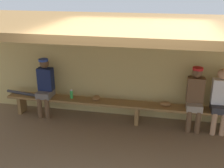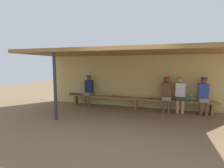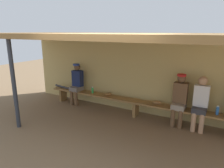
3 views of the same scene
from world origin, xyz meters
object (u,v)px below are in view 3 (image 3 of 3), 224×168
object	(u,v)px
player_shirtless_tan	(180,98)
baseball_glove_worn	(108,94)
bench	(136,103)
baseball_glove_dark_brown	(157,102)
support_post	(14,85)
player_near_post	(77,82)
water_bottle_clear	(93,90)
player_in_white	(200,101)
water_bottle_orange	(217,110)
baseball_bat	(63,87)

from	to	relation	value
player_shirtless_tan	baseball_glove_worn	bearing A→B (deg)	179.04
bench	baseball_glove_dark_brown	size ratio (longest dim) A/B	25.00
bench	support_post	bearing A→B (deg)	-137.83
player_near_post	baseball_glove_dark_brown	size ratio (longest dim) A/B	5.60
support_post	water_bottle_clear	world-z (taller)	support_post
player_shirtless_tan	water_bottle_clear	xyz separation A→B (m)	(-2.67, 0.01, -0.19)
support_post	baseball_glove_worn	size ratio (longest dim) A/B	9.17
player_shirtless_tan	player_in_white	bearing A→B (deg)	-0.06
water_bottle_orange	baseball_glove_worn	xyz separation A→B (m)	(-2.98, 0.01, -0.06)
support_post	bench	size ratio (longest dim) A/B	0.37
water_bottle_clear	baseball_glove_dark_brown	distance (m)	2.09
baseball_glove_worn	baseball_glove_dark_brown	size ratio (longest dim) A/B	1.00
bench	water_bottle_orange	world-z (taller)	water_bottle_orange
support_post	water_bottle_orange	xyz separation A→B (m)	(4.37, 2.13, -0.53)
water_bottle_orange	player_in_white	bearing A→B (deg)	-176.67
water_bottle_orange	player_near_post	bearing A→B (deg)	-179.70
bench	player_shirtless_tan	xyz separation A→B (m)	(1.18, 0.00, 0.36)
player_in_white	baseball_glove_worn	bearing A→B (deg)	179.21
player_near_post	baseball_glove_worn	world-z (taller)	player_near_post
player_near_post	player_shirtless_tan	world-z (taller)	same
baseball_bat	support_post	bearing A→B (deg)	-69.26
player_near_post	baseball_bat	distance (m)	0.66
water_bottle_clear	baseball_glove_dark_brown	world-z (taller)	water_bottle_clear
water_bottle_clear	baseball_glove_dark_brown	xyz separation A→B (m)	(2.09, 0.02, -0.05)
player_in_white	water_bottle_orange	bearing A→B (deg)	3.33
baseball_glove_dark_brown	support_post	bearing A→B (deg)	39.53
player_in_white	baseball_glove_dark_brown	world-z (taller)	player_in_white
water_bottle_clear	baseball_glove_dark_brown	bearing A→B (deg)	0.52
baseball_glove_worn	baseball_glove_dark_brown	world-z (taller)	same
baseball_glove_worn	baseball_bat	distance (m)	1.80
water_bottle_clear	baseball_bat	xyz separation A→B (m)	(-1.23, -0.02, -0.06)
player_in_white	baseball_bat	distance (m)	4.40
bench	water_bottle_clear	distance (m)	1.51
water_bottle_clear	baseball_bat	distance (m)	1.23
baseball_glove_worn	bench	bearing A→B (deg)	91.48
support_post	baseball_glove_worn	world-z (taller)	support_post
water_bottle_orange	water_bottle_clear	xyz separation A→B (m)	(-3.55, -0.01, -0.01)
support_post	water_bottle_orange	world-z (taller)	support_post
bench	baseball_glove_worn	distance (m)	0.94
player_in_white	bench	bearing A→B (deg)	-179.89
player_shirtless_tan	baseball_glove_worn	distance (m)	2.12
bench	player_in_white	world-z (taller)	player_in_white
baseball_glove_worn	player_in_white	bearing A→B (deg)	93.08
bench	player_near_post	xyz separation A→B (m)	(-2.11, 0.00, 0.36)
player_near_post	water_bottle_orange	bearing A→B (deg)	0.30
player_near_post	baseball_glove_worn	bearing A→B (deg)	1.70
support_post	bench	world-z (taller)	support_post
support_post	player_in_white	xyz separation A→B (m)	(3.98, 2.10, -0.37)
player_in_white	water_bottle_orange	distance (m)	0.42
baseball_glove_dark_brown	baseball_glove_worn	bearing A→B (deg)	3.15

